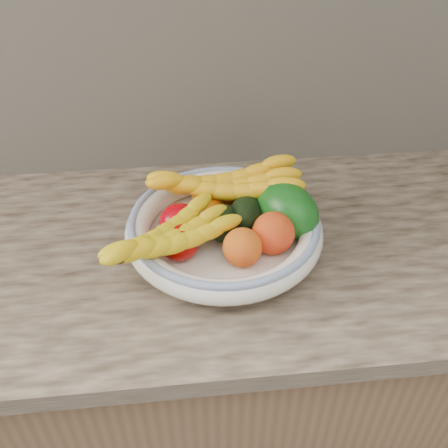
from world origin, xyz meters
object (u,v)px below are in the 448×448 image
green_mango (286,209)px  fruit_bowl (224,228)px  banana_bunch_back (225,188)px  banana_bunch_front (169,241)px

green_mango → fruit_bowl: bearing=153.6°
green_mango → banana_bunch_back: 0.14m
fruit_bowl → green_mango: green_mango is taller
fruit_bowl → banana_bunch_back: banana_bunch_back is taller
green_mango → banana_bunch_front: bearing=166.0°
fruit_bowl → banana_bunch_front: (-0.11, -0.06, 0.03)m
green_mango → banana_bunch_back: (-0.12, 0.07, 0.01)m
fruit_bowl → green_mango: (0.13, 0.01, 0.03)m
fruit_bowl → banana_bunch_front: 0.13m
banana_bunch_back → banana_bunch_front: banana_bunch_back is taller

